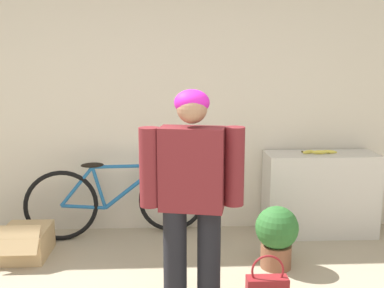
# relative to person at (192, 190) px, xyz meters

# --- Properties ---
(wall_back) EXTENTS (8.00, 0.07, 2.60)m
(wall_back) POSITION_rel_person_xyz_m (-0.11, 1.63, 0.42)
(wall_back) COLOR beige
(wall_back) RESTS_ON ground_plane
(side_shelf) EXTENTS (1.10, 0.41, 0.83)m
(side_shelf) POSITION_rel_person_xyz_m (1.35, 1.38, -0.47)
(side_shelf) COLOR beige
(side_shelf) RESTS_ON ground_plane
(person) EXTENTS (0.70, 0.29, 1.55)m
(person) POSITION_rel_person_xyz_m (0.00, 0.00, 0.00)
(person) COLOR black
(person) RESTS_ON ground_plane
(bicycle) EXTENTS (1.78, 0.49, 0.77)m
(bicycle) POSITION_rel_person_xyz_m (-0.67, 1.41, -0.51)
(bicycle) COLOR black
(bicycle) RESTS_ON ground_plane
(banana) EXTENTS (0.36, 0.10, 0.04)m
(banana) POSITION_rel_person_xyz_m (1.31, 1.36, -0.03)
(banana) COLOR #EAD64C
(banana) RESTS_ON side_shelf
(cardboard_box) EXTENTS (0.40, 0.56, 0.35)m
(cardboard_box) POSITION_rel_person_xyz_m (-1.45, 0.96, -0.75)
(cardboard_box) COLOR tan
(cardboard_box) RESTS_ON ground_plane
(potted_plant) EXTENTS (0.36, 0.36, 0.53)m
(potted_plant) POSITION_rel_person_xyz_m (0.74, 0.64, -0.58)
(potted_plant) COLOR brown
(potted_plant) RESTS_ON ground_plane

